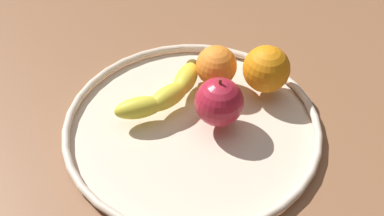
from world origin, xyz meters
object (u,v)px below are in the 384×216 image
Objects in this scene: fruit_bowl at (192,126)px; banana at (166,93)px; apple at (219,102)px; orange_center at (266,69)px; orange_front_left at (216,66)px.

banana is at bearing 70.22° from fruit_bowl.
orange_center is at bearing -16.84° from apple.
orange_center reaches higher than fruit_bowl.
orange_center is at bearing -70.21° from orange_front_left.
fruit_bowl is 11.05cm from orange_front_left.
banana is (2.13, 5.91, 2.57)cm from fruit_bowl.
banana is at bearing 131.02° from orange_center.
apple is at bearing -150.05° from orange_front_left.
apple is 8.88cm from orange_front_left.
fruit_bowl is at bearing 126.73° from apple.
orange_front_left is at bearing -13.36° from banana.
orange_front_left is (10.14, 1.15, 4.25)cm from fruit_bowl.
fruit_bowl is at bearing -92.42° from banana.
fruit_bowl is 5.94× the size of orange_front_left.
orange_center is 1.14× the size of orange_front_left.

